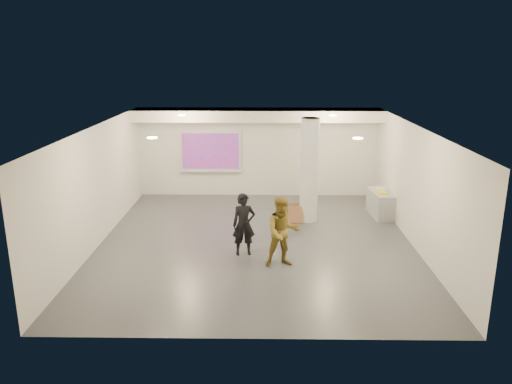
{
  "coord_description": "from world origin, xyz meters",
  "views": [
    {
      "loc": [
        0.19,
        -12.06,
        4.74
      ],
      "look_at": [
        0.0,
        0.4,
        1.25
      ],
      "focal_mm": 35.0,
      "sensor_mm": 36.0,
      "label": 1
    }
  ],
  "objects_px": {
    "woman": "(244,225)",
    "column": "(309,171)",
    "credenza": "(381,204)",
    "projection_screen": "(210,152)",
    "man": "(283,232)"
  },
  "relations": [
    {
      "from": "column",
      "to": "projection_screen",
      "type": "bearing_deg",
      "value": 139.44
    },
    {
      "from": "projection_screen",
      "to": "column",
      "type": "bearing_deg",
      "value": -40.56
    },
    {
      "from": "credenza",
      "to": "man",
      "type": "xyz_separation_m",
      "value": [
        -3.08,
        -3.69,
        0.45
      ]
    },
    {
      "from": "woman",
      "to": "column",
      "type": "bearing_deg",
      "value": 46.15
    },
    {
      "from": "column",
      "to": "projection_screen",
      "type": "xyz_separation_m",
      "value": [
        -3.1,
        2.65,
        0.03
      ]
    },
    {
      "from": "credenza",
      "to": "woman",
      "type": "relative_size",
      "value": 0.85
    },
    {
      "from": "woman",
      "to": "man",
      "type": "bearing_deg",
      "value": -44.71
    },
    {
      "from": "column",
      "to": "credenza",
      "type": "relative_size",
      "value": 2.33
    },
    {
      "from": "credenza",
      "to": "man",
      "type": "bearing_deg",
      "value": -135.14
    },
    {
      "from": "projection_screen",
      "to": "woman",
      "type": "xyz_separation_m",
      "value": [
        1.32,
        -5.21,
        -0.77
      ]
    },
    {
      "from": "column",
      "to": "woman",
      "type": "relative_size",
      "value": 1.97
    },
    {
      "from": "projection_screen",
      "to": "credenza",
      "type": "relative_size",
      "value": 1.63
    },
    {
      "from": "column",
      "to": "projection_screen",
      "type": "relative_size",
      "value": 1.43
    },
    {
      "from": "credenza",
      "to": "woman",
      "type": "xyz_separation_m",
      "value": [
        -4.0,
        -3.04,
        0.39
      ]
    },
    {
      "from": "projection_screen",
      "to": "woman",
      "type": "height_order",
      "value": "projection_screen"
    }
  ]
}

